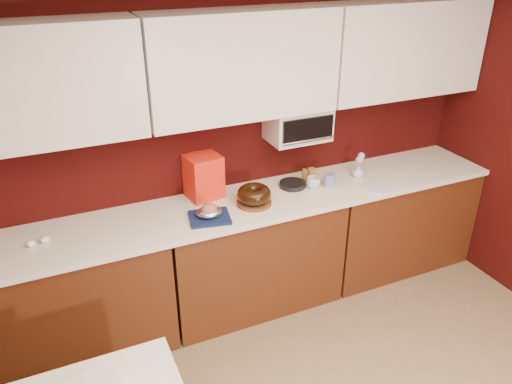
{
  "coord_description": "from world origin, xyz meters",
  "views": [
    {
      "loc": [
        -1.27,
        -0.99,
        2.59
      ],
      "look_at": [
        -0.01,
        1.84,
        1.02
      ],
      "focal_mm": 35.0,
      "sensor_mm": 36.0,
      "label": 1
    }
  ],
  "objects_px": {
    "pandoro_box": "(204,177)",
    "blue_jar": "(329,180)",
    "toaster_oven": "(298,123)",
    "flower_vase": "(358,171)",
    "foil_ham_nest": "(209,212)",
    "bundt_cake": "(254,194)",
    "coffee_mug": "(313,182)"
  },
  "relations": [
    {
      "from": "toaster_oven",
      "to": "bundt_cake",
      "type": "bearing_deg",
      "value": -153.9
    },
    {
      "from": "bundt_cake",
      "to": "flower_vase",
      "type": "bearing_deg",
      "value": 5.07
    },
    {
      "from": "foil_ham_nest",
      "to": "coffee_mug",
      "type": "xyz_separation_m",
      "value": [
        0.88,
        0.13,
        -0.0
      ]
    },
    {
      "from": "toaster_oven",
      "to": "bundt_cake",
      "type": "relative_size",
      "value": 1.85
    },
    {
      "from": "toaster_oven",
      "to": "foil_ham_nest",
      "type": "distance_m",
      "value": 0.96
    },
    {
      "from": "pandoro_box",
      "to": "coffee_mug",
      "type": "bearing_deg",
      "value": -22.6
    },
    {
      "from": "foil_ham_nest",
      "to": "toaster_oven",
      "type": "bearing_deg",
      "value": 19.58
    },
    {
      "from": "blue_jar",
      "to": "flower_vase",
      "type": "relative_size",
      "value": 0.97
    },
    {
      "from": "foil_ham_nest",
      "to": "pandoro_box",
      "type": "distance_m",
      "value": 0.36
    },
    {
      "from": "pandoro_box",
      "to": "foil_ham_nest",
      "type": "bearing_deg",
      "value": -111.63
    },
    {
      "from": "flower_vase",
      "to": "toaster_oven",
      "type": "bearing_deg",
      "value": 164.28
    },
    {
      "from": "blue_jar",
      "to": "flower_vase",
      "type": "distance_m",
      "value": 0.3
    },
    {
      "from": "coffee_mug",
      "to": "toaster_oven",
      "type": "bearing_deg",
      "value": 113.15
    },
    {
      "from": "blue_jar",
      "to": "foil_ham_nest",
      "type": "bearing_deg",
      "value": -174.19
    },
    {
      "from": "bundt_cake",
      "to": "blue_jar",
      "type": "xyz_separation_m",
      "value": [
        0.64,
        0.03,
        -0.03
      ]
    },
    {
      "from": "bundt_cake",
      "to": "coffee_mug",
      "type": "xyz_separation_m",
      "value": [
        0.52,
        0.06,
        -0.03
      ]
    },
    {
      "from": "bundt_cake",
      "to": "foil_ham_nest",
      "type": "bearing_deg",
      "value": -169.38
    },
    {
      "from": "toaster_oven",
      "to": "bundt_cake",
      "type": "xyz_separation_m",
      "value": [
        -0.45,
        -0.22,
        -0.39
      ]
    },
    {
      "from": "toaster_oven",
      "to": "coffee_mug",
      "type": "height_order",
      "value": "toaster_oven"
    },
    {
      "from": "pandoro_box",
      "to": "blue_jar",
      "type": "distance_m",
      "value": 0.96
    },
    {
      "from": "foil_ham_nest",
      "to": "flower_vase",
      "type": "distance_m",
      "value": 1.31
    },
    {
      "from": "pandoro_box",
      "to": "blue_jar",
      "type": "xyz_separation_m",
      "value": [
        0.93,
        -0.23,
        -0.11
      ]
    },
    {
      "from": "toaster_oven",
      "to": "pandoro_box",
      "type": "height_order",
      "value": "toaster_oven"
    },
    {
      "from": "toaster_oven",
      "to": "bundt_cake",
      "type": "height_order",
      "value": "toaster_oven"
    },
    {
      "from": "pandoro_box",
      "to": "blue_jar",
      "type": "bearing_deg",
      "value": -22.41
    },
    {
      "from": "pandoro_box",
      "to": "coffee_mug",
      "type": "relative_size",
      "value": 3.14
    },
    {
      "from": "foil_ham_nest",
      "to": "blue_jar",
      "type": "bearing_deg",
      "value": 5.81
    },
    {
      "from": "foil_ham_nest",
      "to": "bundt_cake",
      "type": "bearing_deg",
      "value": 10.62
    },
    {
      "from": "pandoro_box",
      "to": "flower_vase",
      "type": "relative_size",
      "value": 3.04
    },
    {
      "from": "toaster_oven",
      "to": "flower_vase",
      "type": "height_order",
      "value": "toaster_oven"
    },
    {
      "from": "foil_ham_nest",
      "to": "blue_jar",
      "type": "relative_size",
      "value": 1.72
    },
    {
      "from": "foil_ham_nest",
      "to": "flower_vase",
      "type": "relative_size",
      "value": 1.66
    }
  ]
}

